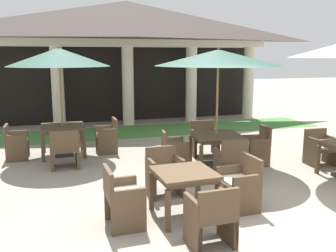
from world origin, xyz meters
TOP-DOWN VIEW (x-y plane):
  - ground_plane at (0.00, 0.00)m, footprint 60.00×60.00m
  - background_pavilion at (0.00, 8.29)m, footprint 10.76×2.67m
  - lawn_strip at (0.00, 6.86)m, footprint 12.56×2.00m
  - patio_table_near_foreground at (-0.68, 0.29)m, footprint 0.91×0.91m
  - patio_chair_near_foreground_south at (-0.65, -0.67)m, footprint 0.58×0.52m
  - patio_chair_near_foreground_east at (0.29, 0.33)m, footprint 0.54×0.64m
  - patio_chair_near_foreground_west at (-1.64, 0.26)m, footprint 0.52×0.63m
  - patio_chair_near_foreground_north at (-0.71, 1.25)m, footprint 0.60×0.52m
  - patio_table_mid_left at (0.87, 2.56)m, footprint 1.12×1.12m
  - patio_umbrella_mid_left at (0.87, 2.56)m, footprint 2.73×2.73m
  - patio_chair_mid_left_east at (1.83, 2.44)m, footprint 0.55×0.61m
  - patio_chair_mid_left_west at (-0.09, 2.67)m, footprint 0.56×0.63m
  - patio_chair_mid_left_south at (0.76, 1.59)m, footprint 0.61×0.58m
  - patio_chair_mid_left_north at (0.99, 3.52)m, footprint 0.70×0.62m
  - patio_table_mid_right at (-2.35, 4.50)m, footprint 1.02×1.02m
  - patio_umbrella_mid_right at (-2.35, 4.50)m, footprint 2.41×2.41m
  - patio_chair_mid_right_east at (-1.26, 4.50)m, footprint 0.50×0.58m
  - patio_chair_mid_right_south at (-2.35, 3.40)m, footprint 0.61×0.57m
  - patio_chair_mid_right_west at (-3.44, 4.49)m, footprint 0.50×0.60m
  - patio_chair_far_back_north at (3.19, 1.98)m, footprint 0.60×0.59m
  - terracotta_urn at (-2.00, 5.41)m, footprint 0.26×0.26m

SIDE VIEW (x-z plane):
  - ground_plane at x=0.00m, z-range 0.00..0.00m
  - lawn_strip at x=0.00m, z-range 0.00..0.01m
  - terracotta_urn at x=-2.00m, z-range -0.04..0.43m
  - patio_chair_far_back_north at x=3.19m, z-range -0.01..0.78m
  - patio_chair_mid_right_west at x=-3.44m, z-range -0.02..0.81m
  - patio_chair_mid_left_south at x=0.76m, z-range -0.03..0.82m
  - patio_chair_mid_left_west at x=-0.09m, z-range -0.01..0.81m
  - patio_chair_mid_left_north at x=0.99m, z-range -0.01..0.82m
  - patio_chair_near_foreground_east at x=0.29m, z-range -0.02..0.83m
  - patio_chair_near_foreground_north at x=-0.71m, z-range -0.01..0.83m
  - patio_chair_mid_left_east at x=1.83m, z-range -0.03..0.85m
  - patio_chair_near_foreground_south at x=-0.65m, z-range -0.01..0.83m
  - patio_chair_mid_right_east at x=-1.26m, z-range -0.02..0.84m
  - patio_chair_mid_right_south at x=-2.35m, z-range -0.02..0.85m
  - patio_chair_near_foreground_west at x=-1.64m, z-range -0.02..0.86m
  - patio_table_near_foreground at x=-0.68m, z-range 0.26..0.98m
  - patio_table_mid_left at x=0.87m, z-range 0.27..1.01m
  - patio_table_mid_right at x=-2.35m, z-range 0.28..1.03m
  - patio_umbrella_mid_left at x=0.87m, z-range 1.06..3.68m
  - patio_umbrella_mid_right at x=-2.35m, z-range 1.04..3.72m
  - background_pavilion at x=0.00m, z-range 1.13..5.39m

